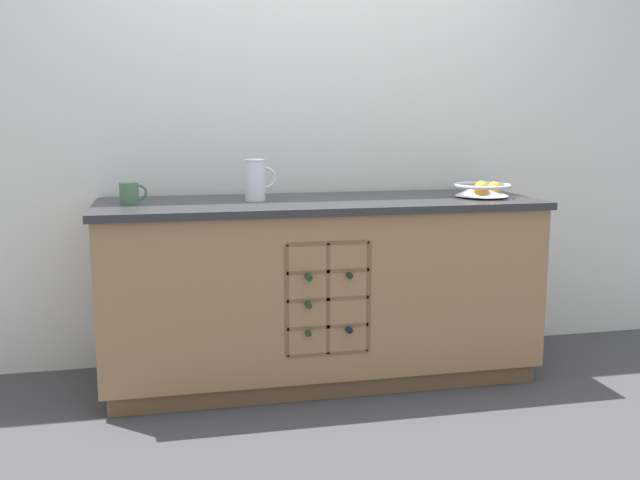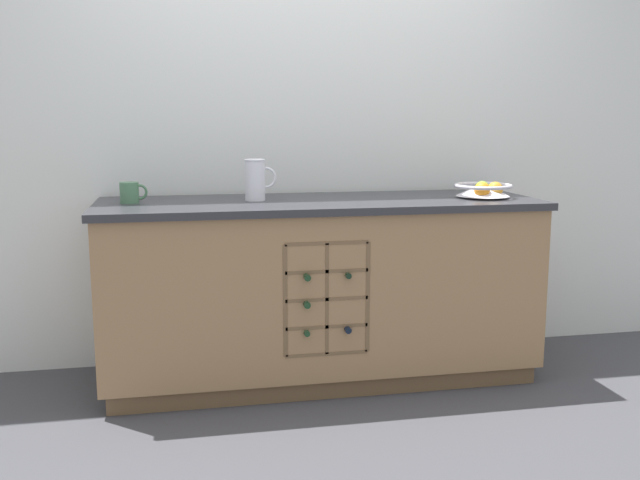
# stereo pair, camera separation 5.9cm
# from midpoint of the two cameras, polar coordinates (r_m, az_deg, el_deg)

# --- Properties ---
(ground_plane) EXTENTS (14.00, 14.00, 0.00)m
(ground_plane) POSITION_cam_midpoint_polar(r_m,az_deg,el_deg) (3.67, -0.47, -10.83)
(ground_plane) COLOR #424247
(back_wall) EXTENTS (4.49, 0.06, 2.55)m
(back_wall) POSITION_cam_midpoint_polar(r_m,az_deg,el_deg) (3.83, -1.75, 9.50)
(back_wall) COLOR silver
(back_wall) RESTS_ON ground_plane
(kitchen_island) EXTENTS (2.13, 0.73, 0.90)m
(kitchen_island) POSITION_cam_midpoint_polar(r_m,az_deg,el_deg) (3.54, -0.48, -3.92)
(kitchen_island) COLOR brown
(kitchen_island) RESTS_ON ground_plane
(fruit_bowl) EXTENTS (0.29, 0.29, 0.08)m
(fruit_bowl) POSITION_cam_midpoint_polar(r_m,az_deg,el_deg) (3.65, 12.42, 4.02)
(fruit_bowl) COLOR silver
(fruit_bowl) RESTS_ON kitchen_island
(white_pitcher) EXTENTS (0.15, 0.10, 0.20)m
(white_pitcher) POSITION_cam_midpoint_polar(r_m,az_deg,el_deg) (3.44, -5.66, 4.88)
(white_pitcher) COLOR white
(white_pitcher) RESTS_ON kitchen_island
(ceramic_mug) EXTENTS (0.13, 0.09, 0.10)m
(ceramic_mug) POSITION_cam_midpoint_polar(r_m,az_deg,el_deg) (3.44, -15.45, 3.65)
(ceramic_mug) COLOR #4C7A56
(ceramic_mug) RESTS_ON kitchen_island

